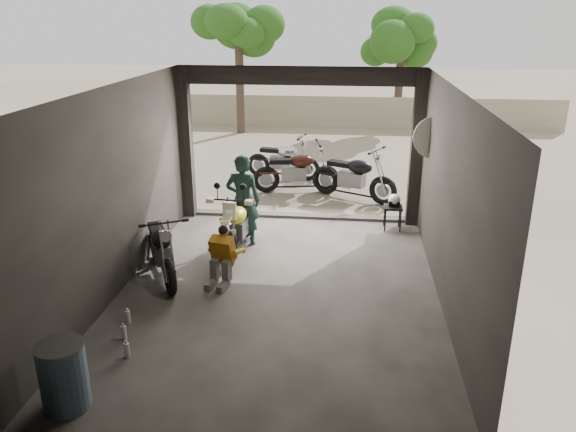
% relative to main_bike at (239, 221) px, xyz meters
% --- Properties ---
extents(ground, '(80.00, 80.00, 0.00)m').
position_rel_main_bike_xyz_m(ground, '(0.92, -1.52, -0.61)').
color(ground, '#7A6D56').
rests_on(ground, ground).
extents(garage, '(7.00, 7.13, 3.20)m').
position_rel_main_bike_xyz_m(garage, '(0.92, -0.97, 0.67)').
color(garage, '#2D2B28').
rests_on(garage, ground).
extents(boundary_wall, '(18.00, 0.30, 1.20)m').
position_rel_main_bike_xyz_m(boundary_wall, '(0.92, 12.48, -0.01)').
color(boundary_wall, gray).
rests_on(boundary_wall, ground).
extents(tree_left, '(2.20, 2.20, 5.60)m').
position_rel_main_bike_xyz_m(tree_left, '(-2.08, 10.98, 3.37)').
color(tree_left, '#382B1E').
rests_on(tree_left, ground).
extents(tree_right, '(2.20, 2.20, 5.00)m').
position_rel_main_bike_xyz_m(tree_right, '(3.72, 12.48, 2.95)').
color(tree_right, '#382B1E').
rests_on(tree_right, ground).
extents(main_bike, '(0.87, 1.88, 1.23)m').
position_rel_main_bike_xyz_m(main_bike, '(0.00, 0.00, 0.00)').
color(main_bike, beige).
rests_on(main_bike, ground).
extents(left_bike, '(1.44, 1.85, 1.16)m').
position_rel_main_bike_xyz_m(left_bike, '(-1.08, -1.16, -0.03)').
color(left_bike, black).
rests_on(left_bike, ground).
extents(outside_bike_a, '(1.87, 1.05, 1.19)m').
position_rel_main_bike_xyz_m(outside_bike_a, '(0.21, 5.01, -0.02)').
color(outside_bike_a, black).
rests_on(outside_bike_a, ground).
extents(outside_bike_b, '(1.96, 1.09, 1.25)m').
position_rel_main_bike_xyz_m(outside_bike_b, '(0.67, 3.85, 0.01)').
color(outside_bike_b, '#39150D').
rests_on(outside_bike_b, ground).
extents(outside_bike_c, '(2.06, 1.58, 1.29)m').
position_rel_main_bike_xyz_m(outside_bike_c, '(2.08, 3.41, 0.03)').
color(outside_bike_c, black).
rests_on(outside_bike_c, ground).
extents(rider, '(0.65, 0.44, 1.77)m').
position_rel_main_bike_xyz_m(rider, '(0.01, 0.39, 0.27)').
color(rider, black).
rests_on(rider, ground).
extents(mechanic, '(0.61, 0.75, 0.96)m').
position_rel_main_bike_xyz_m(mechanic, '(-0.04, -1.37, -0.13)').
color(mechanic, '#AD7017').
rests_on(mechanic, ground).
extents(stool, '(0.37, 0.37, 0.51)m').
position_rel_main_bike_xyz_m(stool, '(2.88, 1.48, -0.18)').
color(stool, black).
rests_on(stool, ground).
extents(helmet, '(0.30, 0.31, 0.24)m').
position_rel_main_bike_xyz_m(helmet, '(2.89, 1.54, 0.01)').
color(helmet, silver).
rests_on(helmet, stool).
extents(oil_drum, '(0.64, 0.64, 0.80)m').
position_rel_main_bike_xyz_m(oil_drum, '(-1.08, -4.52, -0.21)').
color(oil_drum, '#3B4F63').
rests_on(oil_drum, ground).
extents(sign_post, '(0.81, 0.08, 2.42)m').
position_rel_main_bike_xyz_m(sign_post, '(3.52, 1.06, 1.02)').
color(sign_post, black).
rests_on(sign_post, ground).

